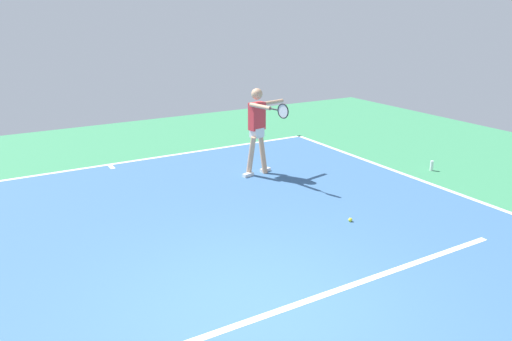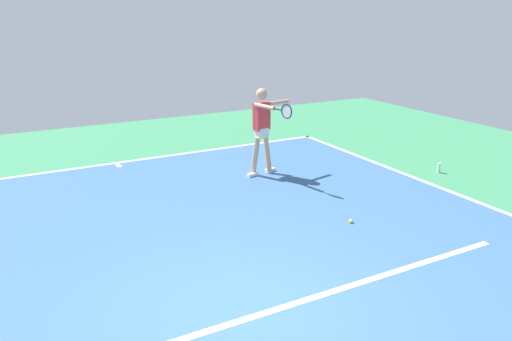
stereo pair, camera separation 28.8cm
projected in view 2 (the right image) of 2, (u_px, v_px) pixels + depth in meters
ground_plane at (246, 310)px, 5.71m from camera, size 21.75×21.75×0.00m
court_surface at (246, 310)px, 5.71m from camera, size 10.68×13.30×0.00m
court_line_baseline_near at (116, 163)px, 11.24m from camera, size 10.68×0.10×0.01m
court_line_service at (252, 317)px, 5.58m from camera, size 8.01×0.10×0.01m
court_line_centre_mark at (118, 165)px, 11.08m from camera, size 0.10×0.30×0.01m
tennis_player at (263, 125)px, 10.14m from camera, size 1.11×1.28×1.85m
tennis_ball_by_sideline at (351, 221)px, 8.05m from camera, size 0.07×0.07×0.07m
water_bottle at (439, 168)px, 10.54m from camera, size 0.07×0.07×0.22m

